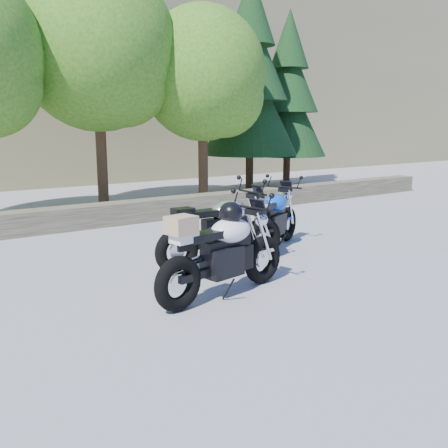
{
  "coord_description": "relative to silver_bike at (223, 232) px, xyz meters",
  "views": [
    {
      "loc": [
        -4.07,
        -5.21,
        2.26
      ],
      "look_at": [
        0.2,
        1.0,
        0.75
      ],
      "focal_mm": 40.0,
      "sensor_mm": 36.0,
      "label": 1
    }
  ],
  "objects": [
    {
      "name": "ground",
      "position": [
        -0.33,
        -1.22,
        -0.58
      ],
      "size": [
        90.0,
        90.0,
        0.0
      ],
      "primitive_type": "plane",
      "color": "#939398",
      "rests_on": "ground"
    },
    {
      "name": "stone_wall",
      "position": [
        -0.33,
        4.28,
        -0.33
      ],
      "size": [
        22.0,
        0.55,
        0.5
      ],
      "primitive_type": "cube",
      "color": "#453F2E",
      "rests_on": "ground"
    },
    {
      "name": "hillside",
      "position": [
        2.67,
        26.78,
        6.92
      ],
      "size": [
        80.0,
        30.0,
        15.0
      ],
      "primitive_type": "cube",
      "color": "olive",
      "rests_on": "ground"
    },
    {
      "name": "tree_decid_mid",
      "position": [
        0.57,
        6.32,
        3.46
      ],
      "size": [
        4.08,
        4.08,
        6.24
      ],
      "color": "#382314",
      "rests_on": "ground"
    },
    {
      "name": "tree_decid_right",
      "position": [
        3.37,
        5.72,
        2.92
      ],
      "size": [
        3.54,
        3.54,
        5.41
      ],
      "color": "#382314",
      "rests_on": "ground"
    },
    {
      "name": "conifer_near",
      "position": [
        5.87,
        6.98,
        3.1
      ],
      "size": [
        3.17,
        3.17,
        7.06
      ],
      "color": "#382314",
      "rests_on": "ground"
    },
    {
      "name": "conifer_far",
      "position": [
        8.07,
        7.58,
        2.69
      ],
      "size": [
        2.82,
        2.82,
        6.27
      ],
      "color": "#382314",
      "rests_on": "ground"
    },
    {
      "name": "silver_bike",
      "position": [
        0.0,
        0.0,
        0.0
      ],
      "size": [
        2.36,
        0.75,
        1.18
      ],
      "rotation": [
        0.0,
        0.0,
        -0.04
      ],
      "color": "black",
      "rests_on": "ground"
    },
    {
      "name": "white_bike",
      "position": [
        -0.8,
        -1.17,
        0.04
      ],
      "size": [
        2.27,
        0.76,
        1.26
      ],
      "rotation": [
        0.0,
        0.0,
        0.18
      ],
      "color": "black",
      "rests_on": "ground"
    },
    {
      "name": "blue_bike",
      "position": [
        1.4,
        0.43,
        -0.04
      ],
      "size": [
        2.02,
        1.17,
        1.1
      ],
      "rotation": [
        0.0,
        0.0,
        0.48
      ],
      "color": "black",
      "rests_on": "ground"
    }
  ]
}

